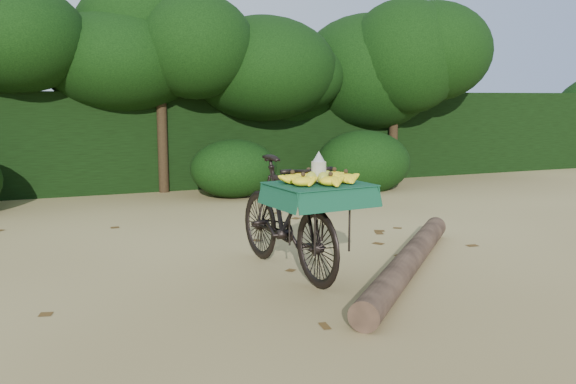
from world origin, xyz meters
name	(u,v)px	position (x,y,z in m)	size (l,w,h in m)	color
ground	(215,273)	(0.00, 0.00, 0.00)	(80.00, 80.00, 0.00)	tan
vendor_bicycle	(288,214)	(0.67, -0.25, 0.59)	(0.90, 1.95, 1.15)	black
fallen_log	(409,260)	(1.77, -0.68, 0.12)	(0.24, 0.24, 3.38)	brown
hedge_backdrop	(127,140)	(0.00, 6.30, 0.90)	(26.00, 1.80, 1.80)	black
tree_row	(92,79)	(-0.65, 5.50, 2.00)	(14.50, 2.00, 4.00)	black
bush_clumps	(175,174)	(0.50, 4.30, 0.45)	(8.80, 1.70, 0.90)	black
leaf_litter	(199,257)	(0.00, 0.65, 0.01)	(7.00, 7.30, 0.01)	#4F3515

